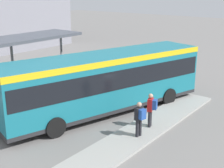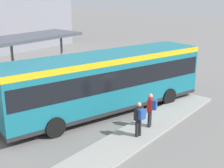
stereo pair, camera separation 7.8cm
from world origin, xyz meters
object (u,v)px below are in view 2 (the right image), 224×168
at_px(pedestrian_waiting, 139,117).
at_px(bicycle_white, 168,74).
at_px(bicycle_green, 159,71).
at_px(bicycle_orange, 150,70).
at_px(city_bus, 105,79).
at_px(potted_planter_near_shelter, 41,95).
at_px(pedestrian_companion, 151,108).

bearing_deg(pedestrian_waiting, bicycle_white, -57.02).
distance_m(bicycle_green, bicycle_orange, 0.78).
relative_size(bicycle_white, bicycle_green, 0.87).
distance_m(city_bus, pedestrian_waiting, 3.76).
relative_size(city_bus, potted_planter_near_shelter, 8.62).
bearing_deg(bicycle_white, pedestrian_waiting, 106.77).
distance_m(bicycle_white, potted_planter_near_shelter, 10.30).
distance_m(bicycle_green, potted_planter_near_shelter, 10.11).
xyz_separation_m(city_bus, bicycle_green, (8.15, 1.33, -1.49)).
height_order(pedestrian_waiting, bicycle_orange, pedestrian_waiting).
xyz_separation_m(pedestrian_companion, bicycle_white, (8.55, 3.69, -0.74)).
xyz_separation_m(pedestrian_companion, bicycle_green, (8.54, 4.47, -0.70)).
relative_size(pedestrian_companion, potted_planter_near_shelter, 1.21).
height_order(bicycle_orange, potted_planter_near_shelter, potted_planter_near_shelter).
height_order(bicycle_green, bicycle_orange, bicycle_green).
distance_m(city_bus, bicycle_orange, 8.52).
distance_m(bicycle_orange, potted_planter_near_shelter, 9.95).
relative_size(city_bus, pedestrian_companion, 7.15).
distance_m(bicycle_white, bicycle_orange, 1.56).
bearing_deg(city_bus, pedestrian_companion, -80.75).
xyz_separation_m(city_bus, bicycle_orange, (8.11, 2.11, -1.51)).
distance_m(pedestrian_companion, potted_planter_near_shelter, 6.61).
bearing_deg(bicycle_white, bicycle_green, -3.74).
bearing_deg(pedestrian_waiting, bicycle_orange, -49.46).
bearing_deg(city_bus, potted_planter_near_shelter, 134.14).
bearing_deg(pedestrian_waiting, city_bus, -14.77).
bearing_deg(pedestrian_companion, bicycle_green, -80.96).
bearing_deg(bicycle_green, pedestrian_companion, -64.68).
relative_size(city_bus, bicycle_green, 6.67).
bearing_deg(pedestrian_waiting, pedestrian_companion, -71.38).
bearing_deg(bicycle_orange, bicycle_green, 5.98).
bearing_deg(potted_planter_near_shelter, city_bus, -62.13).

